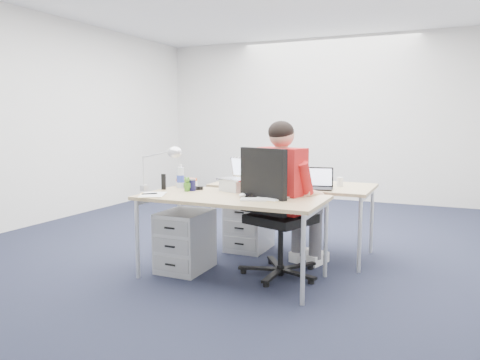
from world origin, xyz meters
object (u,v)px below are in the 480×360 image
at_px(book_stack, 187,182).
at_px(cordless_phone, 164,182).
at_px(headphones, 194,187).
at_px(bear_figurine, 187,184).
at_px(drawer_pedestal_far, 249,224).
at_px(water_bottle, 180,176).
at_px(far_cup, 340,182).
at_px(can_koozie, 192,185).
at_px(office_chair, 278,240).
at_px(computer_mouse, 242,195).
at_px(drawer_pedestal_near, 185,241).
at_px(sunglasses, 249,196).
at_px(wireless_keyboard, 259,199).
at_px(desk_far, 293,189).
at_px(seated_person, 290,197).
at_px(desk_near, 232,201).
at_px(desk_lamp, 155,168).
at_px(dark_laptop, 317,178).
at_px(silver_laptop, 234,175).

xyz_separation_m(book_stack, cordless_phone, (-0.09, -0.27, 0.03)).
height_order(headphones, bear_figurine, bear_figurine).
bearing_deg(drawer_pedestal_far, water_bottle, -123.50).
bearing_deg(far_cup, can_koozie, -144.22).
height_order(office_chair, book_stack, office_chair).
bearing_deg(far_cup, office_chair, -115.32).
relative_size(office_chair, can_koozie, 10.15).
bearing_deg(computer_mouse, drawer_pedestal_near, 157.09).
bearing_deg(office_chair, sunglasses, -109.54).
bearing_deg(office_chair, bear_figurine, -152.09).
bearing_deg(headphones, wireless_keyboard, -16.31).
relative_size(office_chair, computer_mouse, 12.09).
xyz_separation_m(desk_far, drawer_pedestal_near, (-0.74, -0.93, -0.41)).
xyz_separation_m(seated_person, computer_mouse, (-0.29, -0.41, 0.06)).
distance_m(desk_near, sunglasses, 0.18).
relative_size(headphones, desk_lamp, 0.47).
xyz_separation_m(headphones, desk_lamp, (-0.24, -0.27, 0.20)).
height_order(computer_mouse, can_koozie, can_koozie).
height_order(seated_person, computer_mouse, seated_person).
xyz_separation_m(drawer_pedestal_near, water_bottle, (-0.18, 0.22, 0.57)).
relative_size(drawer_pedestal_near, dark_laptop, 1.84).
bearing_deg(sunglasses, wireless_keyboard, -13.54).
height_order(can_koozie, book_stack, can_koozie).
bearing_deg(office_chair, drawer_pedestal_near, -148.26).
height_order(silver_laptop, cordless_phone, silver_laptop).
height_order(desk_near, drawer_pedestal_near, desk_near).
bearing_deg(wireless_keyboard, office_chair, 60.35).
relative_size(silver_laptop, wireless_keyboard, 0.98).
bearing_deg(desk_near, wireless_keyboard, -19.28).
xyz_separation_m(desk_near, dark_laptop, (0.57, 0.69, 0.16)).
distance_m(book_stack, dark_laptop, 1.27).
bearing_deg(sunglasses, cordless_phone, -165.96).
height_order(cordless_phone, sunglasses, cordless_phone).
bearing_deg(dark_laptop, drawer_pedestal_far, 154.56).
distance_m(seated_person, sunglasses, 0.48).
height_order(seated_person, bear_figurine, seated_person).
height_order(desk_far, wireless_keyboard, wireless_keyboard).
bearing_deg(computer_mouse, can_koozie, 146.91).
height_order(drawer_pedestal_far, can_koozie, can_koozie).
height_order(sunglasses, desk_lamp, desk_lamp).
height_order(headphones, sunglasses, headphones).
distance_m(office_chair, book_stack, 1.11).
bearing_deg(dark_laptop, bear_figurine, -160.00).
distance_m(drawer_pedestal_far, water_bottle, 0.98).
distance_m(can_koozie, dark_laptop, 1.18).
height_order(desk_lamp, far_cup, desk_lamp).
xyz_separation_m(wireless_keyboard, far_cup, (0.43, 1.09, 0.04)).
height_order(office_chair, desk_lamp, desk_lamp).
distance_m(cordless_phone, desk_lamp, 0.19).
relative_size(desk_far, seated_person, 1.17).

